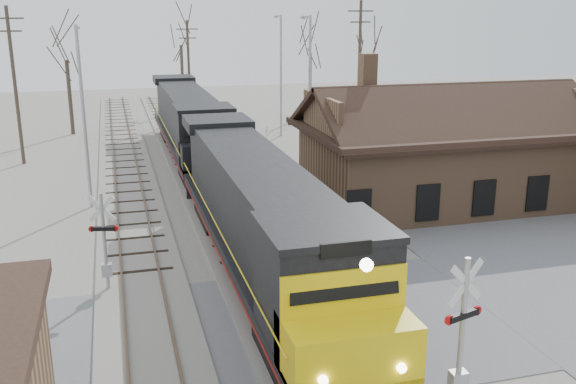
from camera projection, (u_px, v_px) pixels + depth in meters
name	position (u px, v px, depth m)	size (l,w,h in m)	color
ground	(290.00, 330.00, 20.99)	(140.00, 140.00, 0.00)	gray
road	(290.00, 329.00, 20.99)	(60.00, 9.00, 0.03)	#5E5E63
track_main	(216.00, 201.00, 34.88)	(3.40, 90.00, 0.24)	gray
track_siding	(131.00, 208.00, 33.73)	(3.40, 90.00, 0.24)	gray
depot	(444.00, 158.00, 34.54)	(15.20, 9.31, 7.90)	#896347
locomotive_lead	(262.00, 220.00, 23.92)	(3.24, 21.68, 4.82)	black
locomotive_trailing	(189.00, 123.00, 44.28)	(3.24, 21.68, 4.56)	black
crossbuck_near	(461.00, 344.00, 16.05)	(1.21, 0.44, 4.34)	#A5A8AD
crossbuck_far	(105.00, 246.00, 23.37)	(1.07, 0.33, 3.79)	#A5A8AD
streetlight_a	(83.00, 108.00, 32.78)	(0.25, 2.04, 9.39)	#A5A8AD
streetlight_b	(309.00, 84.00, 41.72)	(0.25, 2.04, 9.78)	#A5A8AD
streetlight_c	(281.00, 70.00, 52.14)	(0.25, 2.04, 9.72)	#A5A8AD
utility_pole_a	(15.00, 84.00, 42.20)	(2.00, 0.24, 10.37)	#382D23
utility_pole_b	(189.00, 69.00, 59.81)	(2.00, 0.24, 9.20)	#382D23
utility_pole_c	(359.00, 70.00, 49.37)	(2.00, 0.24, 10.81)	#382D23
tree_b	(65.00, 48.00, 52.10)	(4.10, 4.10, 10.04)	#382D23
tree_c	(181.00, 34.00, 64.54)	(4.44, 4.44, 10.89)	#382D23
tree_d	(310.00, 43.00, 63.15)	(3.98, 3.98, 9.76)	#382D23
tree_e	(368.00, 44.00, 59.95)	(4.01, 4.01, 9.83)	#382D23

